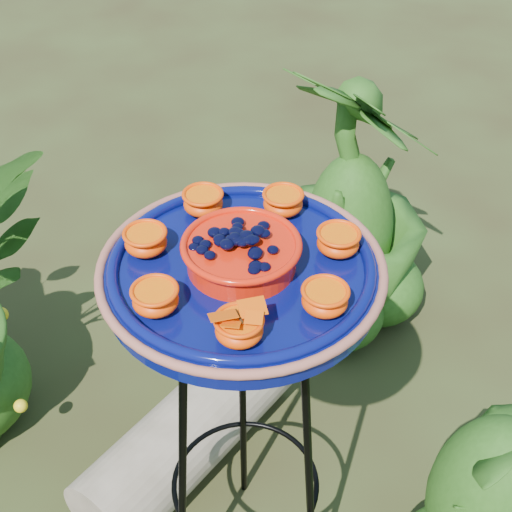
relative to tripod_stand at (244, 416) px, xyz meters
name	(u,v)px	position (x,y,z in m)	size (l,w,h in m)	color
tripod_stand	(244,416)	(0.00, 0.00, 0.00)	(0.43, 0.43, 0.92)	black
feeder_dish	(242,267)	(0.00, 0.00, 0.40)	(0.59, 0.59, 0.11)	#060C51
driftwood_log	(190,432)	(-0.04, 0.32, -0.44)	(0.23, 0.23, 0.69)	tan
shrub_back_right	(351,200)	(0.64, 0.73, -0.11)	(0.50, 0.50, 0.89)	#234C14
shrub_front_right	(495,486)	(0.52, -0.21, -0.25)	(0.32, 0.22, 0.61)	#234C14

